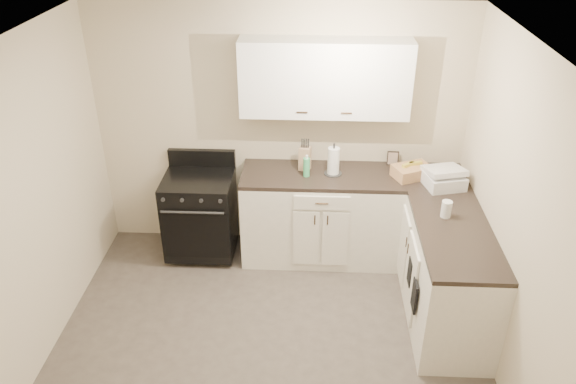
{
  "coord_description": "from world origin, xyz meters",
  "views": [
    {
      "loc": [
        0.33,
        -3.28,
        3.44
      ],
      "look_at": [
        0.13,
        0.85,
        1.1
      ],
      "focal_mm": 35.0,
      "sensor_mm": 36.0,
      "label": 1
    }
  ],
  "objects_px": {
    "knife_block": "(305,158)",
    "wicker_basket": "(412,171)",
    "countertop_grill": "(443,180)",
    "paper_towel": "(333,161)",
    "stove": "(200,215)"
  },
  "relations": [
    {
      "from": "wicker_basket",
      "to": "countertop_grill",
      "type": "distance_m",
      "value": 0.31
    },
    {
      "from": "stove",
      "to": "knife_block",
      "type": "distance_m",
      "value": 1.21
    },
    {
      "from": "paper_towel",
      "to": "countertop_grill",
      "type": "distance_m",
      "value": 1.03
    },
    {
      "from": "stove",
      "to": "knife_block",
      "type": "relative_size",
      "value": 3.52
    },
    {
      "from": "paper_towel",
      "to": "countertop_grill",
      "type": "xyz_separation_m",
      "value": [
        1.01,
        -0.19,
        -0.07
      ]
    },
    {
      "from": "knife_block",
      "to": "wicker_basket",
      "type": "distance_m",
      "value": 1.02
    },
    {
      "from": "countertop_grill",
      "to": "knife_block",
      "type": "bearing_deg",
      "value": 153.8
    },
    {
      "from": "paper_towel",
      "to": "wicker_basket",
      "type": "xyz_separation_m",
      "value": [
        0.74,
        -0.03,
        -0.08
      ]
    },
    {
      "from": "wicker_basket",
      "to": "countertop_grill",
      "type": "relative_size",
      "value": 1.02
    },
    {
      "from": "knife_block",
      "to": "paper_towel",
      "type": "relative_size",
      "value": 0.86
    },
    {
      "from": "stove",
      "to": "countertop_grill",
      "type": "distance_m",
      "value": 2.39
    },
    {
      "from": "knife_block",
      "to": "paper_towel",
      "type": "bearing_deg",
      "value": -3.1
    },
    {
      "from": "paper_towel",
      "to": "stove",
      "type": "bearing_deg",
      "value": -178.51
    },
    {
      "from": "knife_block",
      "to": "paper_towel",
      "type": "xyz_separation_m",
      "value": [
        0.27,
        -0.08,
        0.02
      ]
    },
    {
      "from": "stove",
      "to": "wicker_basket",
      "type": "xyz_separation_m",
      "value": [
        2.06,
        0.01,
        0.54
      ]
    }
  ]
}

